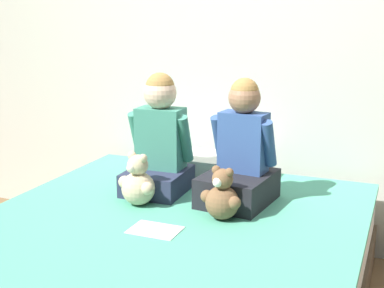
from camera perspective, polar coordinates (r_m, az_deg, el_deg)
The scene contains 8 objects.
wall_behind_bed at distance 3.14m, azimuth 5.10°, elevation 12.02°, with size 8.00×0.06×2.50m.
bed at distance 2.37m, azimuth -3.87°, elevation -14.35°, with size 1.67×2.04×0.46m.
child_on_left at distance 2.69m, azimuth -3.50°, elevation 0.24°, with size 0.32×0.34×0.60m.
child_on_right at distance 2.55m, azimuth 5.22°, elevation -1.38°, with size 0.34×0.40×0.59m.
teddy_bear_held_by_left_child at distance 2.53m, azimuth -5.79°, elevation -4.17°, with size 0.21×0.16×0.25m.
teddy_bear_held_by_right_child at distance 2.35m, azimuth 3.22°, elevation -5.70°, with size 0.20×0.15×0.24m.
pillow_at_headboard at distance 2.98m, azimuth 3.14°, elevation -2.39°, with size 0.50×0.30×0.11m.
sign_card at distance 2.27m, azimuth -3.95°, elevation -9.08°, with size 0.21×0.15×0.00m.
Camera 1 is at (0.93, -1.87, 1.34)m, focal length 50.00 mm.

